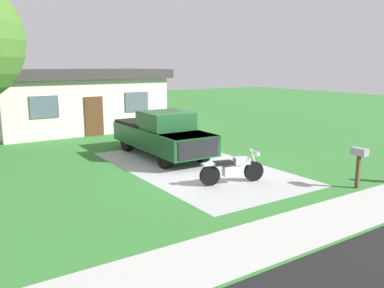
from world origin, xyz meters
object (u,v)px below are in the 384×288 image
pickup_truck (161,133)px  mailbox (359,157)px  neighbor_house (78,99)px  motorcycle (233,169)px

pickup_truck → mailbox: size_ratio=4.50×
neighbor_house → mailbox: bearing=-77.5°
pickup_truck → neighbor_house: neighbor_house is taller
pickup_truck → motorcycle: bearing=-90.1°
motorcycle → mailbox: (2.89, -2.52, 0.51)m
pickup_truck → mailbox: 7.79m
motorcycle → neighbor_house: (-0.64, 13.38, 1.32)m
motorcycle → pickup_truck: (0.01, 4.72, 0.48)m
pickup_truck → neighbor_house: size_ratio=0.59×
pickup_truck → mailbox: pickup_truck is taller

